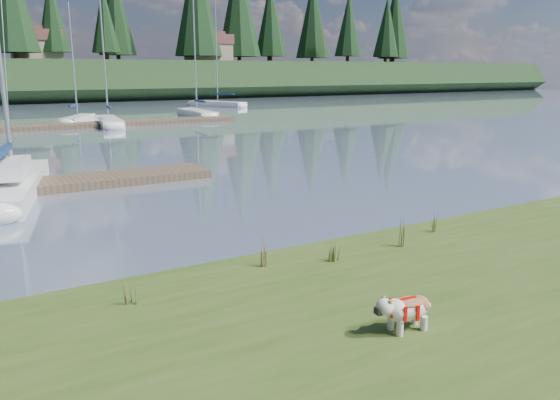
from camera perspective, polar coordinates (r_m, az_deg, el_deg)
ground at (r=41.30m, az=-24.74°, el=6.66°), size 200.00×200.00×0.00m
bank at (r=7.42m, az=8.14°, el=-17.86°), size 60.00×9.00×0.35m
bulldog at (r=8.15m, az=13.10°, el=-10.92°), size 0.93×0.45×0.55m
sailboat_main at (r=20.58m, az=-26.12°, el=2.03°), size 3.46×8.54×12.11m
dock_far at (r=41.53m, az=-22.01°, el=7.15°), size 26.00×2.20×0.30m
sailboat_bg_2 at (r=45.34m, az=-20.17°, el=8.00°), size 3.74×5.66×8.97m
sailboat_bg_3 at (r=42.93m, az=-17.58°, el=7.92°), size 2.25×7.37×10.74m
sailboat_bg_4 at (r=49.52m, az=-8.92°, el=9.03°), size 1.89×7.69×11.28m
sailboat_bg_5 at (r=62.75m, az=-7.01°, el=9.99°), size 4.87×7.86×11.39m
weed_0 at (r=10.48m, az=-1.52°, el=-5.56°), size 0.17×0.14×0.60m
weed_1 at (r=10.78m, az=5.71°, el=-5.30°), size 0.17×0.14×0.50m
weed_2 at (r=11.87m, az=12.76°, el=-3.42°), size 0.17×0.14×0.68m
weed_3 at (r=9.13m, az=-15.33°, el=-9.36°), size 0.17×0.14×0.47m
weed_4 at (r=10.73m, az=5.27°, el=-5.31°), size 0.17×0.14×0.53m
weed_5 at (r=13.09m, az=15.77°, el=-2.29°), size 0.17×0.14×0.54m
mud_lip at (r=10.88m, az=-6.51°, el=-7.88°), size 60.00×0.50×0.14m
conifer_5 at (r=83.39m, az=-17.87°, el=17.53°), size 3.96×3.96×10.35m
conifer_6 at (r=85.74m, az=-8.69°, el=20.00°), size 7.04×7.04×17.00m
conifer_7 at (r=94.31m, az=-1.03°, el=18.43°), size 5.28×5.28×13.20m
conifer_8 at (r=98.03m, az=7.16°, el=17.75°), size 4.62×4.62×11.77m
conifer_9 at (r=108.68m, az=11.91°, el=17.86°), size 5.94×5.94×14.62m
house_1 at (r=82.58m, az=-24.14°, el=14.62°), size 6.30×5.30×4.65m
house_2 at (r=86.91m, az=-7.52°, el=15.53°), size 6.30×5.30×4.65m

